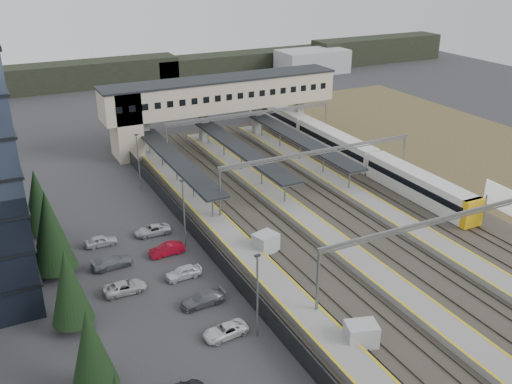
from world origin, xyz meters
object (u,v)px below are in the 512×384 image
relay_cabin_far (265,243)px  billboard (504,201)px  relay_cabin_near (361,335)px  train (337,145)px  footbridge (206,99)px

relay_cabin_far → billboard: billboard is taller
relay_cabin_near → billboard: 30.32m
relay_cabin_far → billboard: size_ratio=0.50×
relay_cabin_far → train: bearing=42.6°
relay_cabin_far → billboard: (28.09, -7.08, 2.29)m
train → billboard: (3.48, -29.68, 1.44)m
footbridge → train: bearing=-42.0°
train → footbridge: bearing=138.0°
train → relay_cabin_far: bearing=-137.4°
relay_cabin_near → footbridge: size_ratio=0.08×
relay_cabin_near → relay_cabin_far: 17.81m
relay_cabin_far → billboard: bearing=-14.1°
relay_cabin_far → footbridge: footbridge is taller
relay_cabin_near → train: 47.41m
footbridge → train: size_ratio=0.70×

